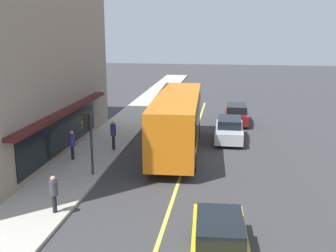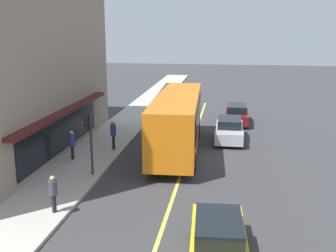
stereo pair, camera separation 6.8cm
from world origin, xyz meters
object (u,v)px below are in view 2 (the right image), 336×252
at_px(bus, 177,120).
at_px(traffic_light, 88,129).
at_px(pedestrian_at_corner, 72,142).
at_px(car_maroon, 236,114).
at_px(car_silver, 229,130).
at_px(car_yellow, 218,239).
at_px(pedestrian_mid_block, 53,191).
at_px(pedestrian_waiting, 113,132).

relative_size(bus, traffic_light, 3.51).
xyz_separation_m(bus, pedestrian_at_corner, (-2.85, 5.62, -0.83)).
height_order(car_maroon, pedestrian_at_corner, pedestrian_at_corner).
relative_size(car_silver, pedestrian_at_corner, 2.57).
xyz_separation_m(traffic_light, car_yellow, (-6.79, -6.75, -1.79)).
distance_m(car_maroon, pedestrian_mid_block, 19.18).
xyz_separation_m(car_silver, pedestrian_at_corner, (-5.81, 8.77, 0.41)).
bearing_deg(traffic_light, bus, -37.44).
bearing_deg(bus, car_silver, -46.71).
bearing_deg(pedestrian_mid_block, car_yellow, -109.01).
bearing_deg(car_maroon, pedestrian_at_corner, 139.75).
relative_size(car_silver, pedestrian_waiting, 2.35).
bearing_deg(traffic_light, pedestrian_at_corner, 38.46).
xyz_separation_m(car_silver, car_yellow, (-14.80, 0.26, 0.00)).
bearing_deg(pedestrian_waiting, bus, -80.32).
height_order(bus, car_yellow, bus).
xyz_separation_m(car_yellow, pedestrian_waiting, (11.19, 6.73, 0.51)).
bearing_deg(car_silver, car_yellow, 178.99).
bearing_deg(pedestrian_mid_block, car_maroon, -22.98).
bearing_deg(pedestrian_at_corner, pedestrian_waiting, -39.06).
relative_size(car_yellow, pedestrian_at_corner, 2.62).
bearing_deg(car_silver, pedestrian_waiting, 117.36).
height_order(bus, car_maroon, bus).
bearing_deg(pedestrian_waiting, pedestrian_at_corner, 140.94).
bearing_deg(pedestrian_at_corner, car_yellow, -136.61).
bearing_deg(pedestrian_at_corner, bus, -63.14).
distance_m(bus, pedestrian_waiting, 3.97).
bearing_deg(car_silver, bus, 133.29).
relative_size(car_silver, pedestrian_mid_block, 2.74).
bearing_deg(car_yellow, pedestrian_mid_block, 70.99).
bearing_deg(car_maroon, pedestrian_waiting, 139.46).
bearing_deg(bus, pedestrian_waiting, 99.68).
distance_m(pedestrian_waiting, pedestrian_at_corner, 2.82).
bearing_deg(car_silver, pedestrian_mid_block, 150.85).
bearing_deg(car_yellow, pedestrian_at_corner, 43.39).
relative_size(car_maroon, pedestrian_waiting, 2.36).
bearing_deg(traffic_light, car_silver, -41.18).
bearing_deg(pedestrian_mid_block, traffic_light, 0.58).
bearing_deg(traffic_light, car_yellow, -135.15).
bearing_deg(pedestrian_mid_block, car_silver, -29.15).
height_order(pedestrian_waiting, pedestrian_at_corner, pedestrian_waiting).
bearing_deg(pedestrian_mid_block, pedestrian_waiting, 0.13).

